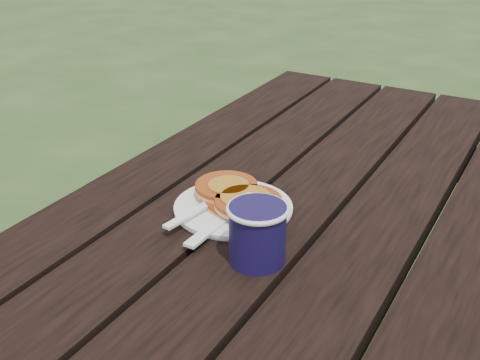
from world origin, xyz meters
The scene contains 5 objects.
plate centered at (-0.08, 0.07, 0.76)m, with size 0.20×0.20×0.01m, color white.
pancake_stack centered at (-0.08, 0.08, 0.77)m, with size 0.17×0.14×0.04m.
knife centered at (-0.07, 0.01, 0.76)m, with size 0.02×0.18×0.01m, color white.
fork centered at (-0.12, 0.00, 0.77)m, with size 0.03×0.16×0.01m, color white, non-canonical shape.
coffee_cup centered at (0.03, -0.04, 0.80)m, with size 0.09×0.09×0.09m.
Camera 1 is at (0.38, -0.71, 1.26)m, focal length 45.00 mm.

